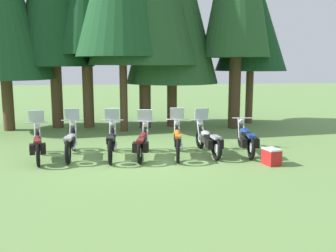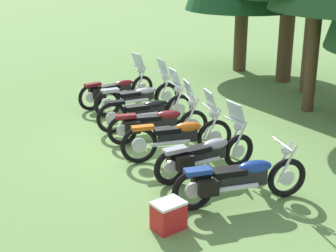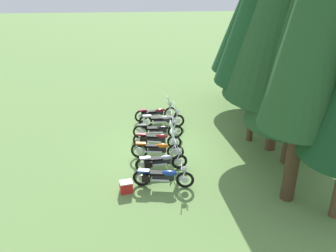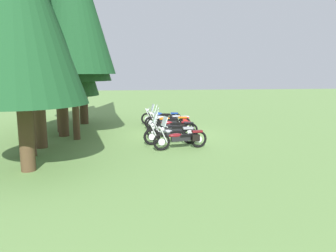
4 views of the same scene
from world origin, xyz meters
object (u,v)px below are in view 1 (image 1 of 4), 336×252
object	(u,v)px
motorcycle_0	(38,144)
picnic_cooler	(271,157)
motorcycle_2	(112,141)
motorcycle_4	(177,140)
motorcycle_5	(208,140)
pine_tree_7	(252,18)
motorcycle_3	(143,142)
pine_tree_0	(1,7)
motorcycle_6	(246,138)
motorcycle_1	(71,141)

from	to	relation	value
motorcycle_0	picnic_cooler	distance (m)	6.55
motorcycle_2	motorcycle_4	distance (m)	1.94
motorcycle_5	picnic_cooler	bearing A→B (deg)	-139.84
motorcycle_0	pine_tree_7	bearing A→B (deg)	-65.87
motorcycle_0	motorcycle_2	xyz separation A→B (m)	(2.08, 0.09, 0.01)
motorcycle_4	motorcycle_3	bearing A→B (deg)	100.17
motorcycle_5	pine_tree_0	bearing A→B (deg)	48.22
pine_tree_7	picnic_cooler	bearing A→B (deg)	-104.47
pine_tree_0	picnic_cooler	world-z (taller)	pine_tree_0
motorcycle_0	motorcycle_4	xyz separation A→B (m)	(4.02, -0.00, 0.04)
picnic_cooler	pine_tree_7	bearing A→B (deg)	75.53
motorcycle_4	motorcycle_6	xyz separation A→B (m)	(2.14, 0.08, -0.03)
motorcycle_4	motorcycle_6	size ratio (longest dim) A/B	0.98
motorcycle_0	motorcycle_4	distance (m)	4.02
motorcycle_0	pine_tree_0	xyz separation A→B (m)	(-2.22, 5.28, 4.48)
motorcycle_6	pine_tree_0	world-z (taller)	pine_tree_0
motorcycle_1	motorcycle_4	xyz separation A→B (m)	(3.13, -0.33, 0.04)
motorcycle_1	picnic_cooler	distance (m)	5.77
motorcycle_1	pine_tree_7	world-z (taller)	pine_tree_7
motorcycle_6	pine_tree_0	size ratio (longest dim) A/B	0.31
motorcycle_6	picnic_cooler	distance (m)	1.43
motorcycle_0	motorcycle_3	distance (m)	2.98
motorcycle_5	motorcycle_3	bearing A→B (deg)	87.59
motorcycle_1	motorcycle_2	world-z (taller)	motorcycle_2
motorcycle_5	pine_tree_0	size ratio (longest dim) A/B	0.28
motorcycle_0	pine_tree_7	size ratio (longest dim) A/B	0.32
motorcycle_3	pine_tree_7	world-z (taller)	pine_tree_7
motorcycle_0	picnic_cooler	xyz separation A→B (m)	(6.41, -1.32, -0.23)
motorcycle_2	motorcycle_4	size ratio (longest dim) A/B	1.04
motorcycle_2	picnic_cooler	distance (m)	4.56
motorcycle_1	motorcycle_6	distance (m)	5.28
motorcycle_0	pine_tree_0	bearing A→B (deg)	11.33
motorcycle_2	pine_tree_0	bearing A→B (deg)	41.17
motorcycle_1	motorcycle_4	size ratio (longest dim) A/B	1.02
motorcycle_5	picnic_cooler	distance (m)	2.01
motorcycle_0	motorcycle_6	distance (m)	6.16
motorcycle_1	motorcycle_2	size ratio (longest dim) A/B	0.98
motorcycle_1	motorcycle_3	size ratio (longest dim) A/B	1.05
motorcycle_3	picnic_cooler	xyz separation A→B (m)	(3.43, -1.27, -0.23)
motorcycle_0	motorcycle_2	distance (m)	2.08
motorcycle_2	motorcycle_6	bearing A→B (deg)	-88.75
motorcycle_2	motorcycle_3	world-z (taller)	motorcycle_2
motorcycle_6	picnic_cooler	world-z (taller)	motorcycle_6
motorcycle_2	motorcycle_5	xyz separation A→B (m)	(2.89, -0.02, -0.02)
motorcycle_1	motorcycle_2	xyz separation A→B (m)	(1.19, -0.23, 0.01)
motorcycle_5	motorcycle_6	distance (m)	1.19
pine_tree_0	motorcycle_5	bearing A→B (deg)	-35.90
motorcycle_3	motorcycle_6	bearing A→B (deg)	-78.30
motorcycle_1	pine_tree_0	size ratio (longest dim) A/B	0.30
motorcycle_1	motorcycle_5	size ratio (longest dim) A/B	1.08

